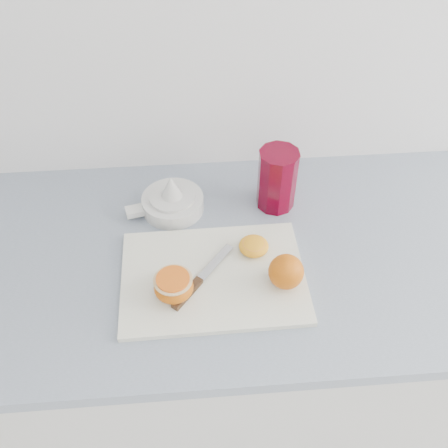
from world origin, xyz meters
name	(u,v)px	position (x,y,z in m)	size (l,w,h in m)	color
counter	(252,352)	(0.08, 1.70, 0.45)	(2.29, 0.64, 0.89)	silver
cutting_board	(213,277)	(-0.03, 1.62, 0.90)	(0.37, 0.27, 0.01)	silver
whole_orange	(286,272)	(0.12, 1.59, 0.94)	(0.07, 0.07, 0.07)	orange
half_orange	(174,286)	(-0.10, 1.58, 0.93)	(0.08, 0.08, 0.05)	orange
squeezed_shell	(254,246)	(0.06, 1.68, 0.92)	(0.06, 0.06, 0.03)	orange
paring_knife	(193,288)	(-0.07, 1.59, 0.91)	(0.13, 0.16, 0.01)	#452A18
citrus_juicer	(172,201)	(-0.11, 1.83, 0.92)	(0.18, 0.14, 0.10)	white
red_tumbler	(277,181)	(0.13, 1.83, 0.96)	(0.09, 0.09, 0.15)	#650118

